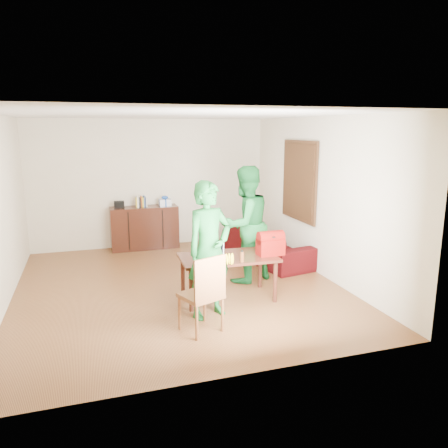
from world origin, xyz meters
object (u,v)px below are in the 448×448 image
object	(u,v)px
person_near	(209,250)
sofa	(267,244)
table	(228,261)
laptop	(213,256)
chair	(202,309)
person_far	(245,224)
red_bag	(270,245)
bottle	(242,256)

from	to	relation	value
person_near	sofa	distance (m)	2.86
table	laptop	world-z (taller)	laptop
chair	person_far	bearing A→B (deg)	32.70
person_near	person_far	size ratio (longest dim) A/B	0.96
laptop	chair	bearing A→B (deg)	-95.11
chair	red_bag	size ratio (longest dim) A/B	2.60
laptop	sofa	world-z (taller)	laptop
chair	sofa	xyz separation A→B (m)	(1.99, 2.60, 0.02)
red_bag	sofa	distance (m)	1.99
red_bag	bottle	bearing A→B (deg)	-159.01
chair	person_near	world-z (taller)	person_near
person_near	bottle	world-z (taller)	person_near
laptop	person_far	bearing A→B (deg)	63.75
red_bag	sofa	xyz separation A→B (m)	(0.72, 1.79, -0.49)
person_near	laptop	world-z (taller)	person_near
laptop	sofa	bearing A→B (deg)	66.87
person_near	person_far	xyz separation A→B (m)	(0.95, 1.19, 0.04)
person_far	sofa	xyz separation A→B (m)	(0.82, 0.98, -0.65)
person_far	laptop	xyz separation A→B (m)	(-0.78, -0.76, -0.26)
table	laptop	xyz separation A→B (m)	(-0.26, -0.06, 0.12)
bottle	table	bearing A→B (deg)	106.79
table	chair	world-z (taller)	chair
red_bag	laptop	bearing A→B (deg)	175.70
person_near	person_far	world-z (taller)	person_far
bottle	laptop	bearing A→B (deg)	143.40
chair	sofa	distance (m)	3.27
table	red_bag	xyz separation A→B (m)	(0.62, -0.12, 0.22)
table	bottle	xyz separation A→B (m)	(0.10, -0.33, 0.16)
chair	laptop	world-z (taller)	chair
chair	person_far	distance (m)	2.11
bottle	red_bag	world-z (taller)	red_bag
bottle	person_far	bearing A→B (deg)	67.48
bottle	chair	bearing A→B (deg)	-141.45
person_far	chair	bearing A→B (deg)	33.30
bottle	red_bag	bearing A→B (deg)	21.69
sofa	laptop	bearing A→B (deg)	126.52
table	person_far	bearing A→B (deg)	54.83
person_far	laptop	bearing A→B (deg)	23.45
chair	sofa	world-z (taller)	chair
bottle	sofa	bearing A→B (deg)	58.08
person_near	bottle	xyz separation A→B (m)	(0.53, 0.17, -0.18)
person_far	sofa	size ratio (longest dim) A/B	0.90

